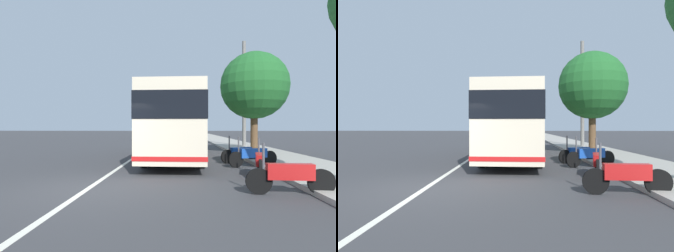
% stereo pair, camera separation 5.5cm
% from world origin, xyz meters
% --- Properties ---
extents(ground_plane, '(220.00, 220.00, 0.00)m').
position_xyz_m(ground_plane, '(0.00, 0.00, 0.00)').
color(ground_plane, '#38383A').
extents(sidewalk_curb, '(110.00, 3.60, 0.14)m').
position_xyz_m(sidewalk_curb, '(10.00, -7.51, 0.07)').
color(sidewalk_curb, '#9E998E').
rests_on(sidewalk_curb, ground).
extents(lane_divider_line, '(110.00, 0.16, 0.01)m').
position_xyz_m(lane_divider_line, '(10.00, 0.00, 0.00)').
color(lane_divider_line, silver).
rests_on(lane_divider_line, ground).
extents(coach_bus, '(11.49, 2.85, 3.36)m').
position_xyz_m(coach_bus, '(7.29, -2.28, 1.93)').
color(coach_bus, beige).
rests_on(coach_bus, ground).
extents(motorcycle_angled, '(0.29, 2.13, 1.28)m').
position_xyz_m(motorcycle_angled, '(-0.58, -5.16, 0.48)').
color(motorcycle_angled, black).
rests_on(motorcycle_angled, ground).
extents(motorcycle_far_end, '(2.09, 0.62, 1.29)m').
position_xyz_m(motorcycle_far_end, '(1.77, -5.15, 0.49)').
color(motorcycle_far_end, black).
rests_on(motorcycle_far_end, ground).
extents(motorcycle_mid_row, '(0.80, 2.19, 1.28)m').
position_xyz_m(motorcycle_mid_row, '(4.04, -5.56, 0.49)').
color(motorcycle_mid_row, black).
rests_on(motorcycle_mid_row, ground).
extents(motorcycle_by_tree, '(1.04, 1.99, 1.27)m').
position_xyz_m(motorcycle_by_tree, '(5.32, -5.33, 0.47)').
color(motorcycle_by_tree, black).
rests_on(motorcycle_by_tree, ground).
extents(car_oncoming, '(4.48, 2.08, 1.55)m').
position_xyz_m(car_oncoming, '(43.49, -2.24, 0.72)').
color(car_oncoming, '#2D7238').
rests_on(car_oncoming, ground).
extents(car_ahead_same_lane, '(4.21, 2.07, 1.36)m').
position_xyz_m(car_ahead_same_lane, '(31.67, 2.61, 0.65)').
color(car_ahead_same_lane, gray).
rests_on(car_ahead_same_lane, ground).
extents(car_side_street, '(4.15, 1.91, 1.38)m').
position_xyz_m(car_side_street, '(52.26, -2.71, 0.67)').
color(car_side_street, navy).
rests_on(car_side_street, ground).
extents(car_behind_bus, '(4.69, 2.00, 1.47)m').
position_xyz_m(car_behind_bus, '(50.40, 2.24, 0.72)').
color(car_behind_bus, gray).
rests_on(car_behind_bus, ground).
extents(roadside_tree_mid_block, '(4.15, 4.15, 6.32)m').
position_xyz_m(roadside_tree_mid_block, '(9.38, -7.10, 4.23)').
color(roadside_tree_mid_block, brown).
rests_on(roadside_tree_mid_block, ground).
extents(utility_pole, '(0.30, 0.30, 8.69)m').
position_xyz_m(utility_pole, '(14.63, -7.76, 4.34)').
color(utility_pole, slate).
rests_on(utility_pole, ground).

